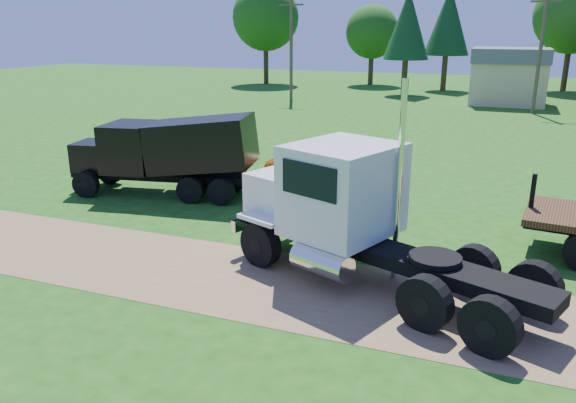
% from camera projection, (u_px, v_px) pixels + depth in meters
% --- Properties ---
extents(ground, '(140.00, 140.00, 0.00)m').
position_uv_depth(ground, '(316.00, 292.00, 14.33)').
color(ground, '#194B10').
rests_on(ground, ground).
extents(dirt_track, '(120.00, 4.20, 0.01)m').
position_uv_depth(dirt_track, '(316.00, 292.00, 14.33)').
color(dirt_track, brown).
rests_on(dirt_track, ground).
extents(white_semi_tractor, '(8.84, 5.65, 5.28)m').
position_uv_depth(white_semi_tractor, '(344.00, 210.00, 14.96)').
color(white_semi_tractor, black).
rests_on(white_semi_tractor, ground).
extents(black_dump_truck, '(7.69, 3.54, 3.26)m').
position_uv_depth(black_dump_truck, '(169.00, 150.00, 22.13)').
color(black_dump_truck, black).
rests_on(black_dump_truck, ground).
extents(orange_pickup, '(5.60, 2.89, 1.51)m').
position_uv_depth(orange_pickup, '(332.00, 170.00, 23.42)').
color(orange_pickup, '#BF5808').
rests_on(orange_pickup, ground).
extents(spectator_b, '(1.05, 1.03, 1.71)m').
position_uv_depth(spectator_b, '(324.00, 173.00, 22.44)').
color(spectator_b, '#999999').
rests_on(spectator_b, ground).
extents(tan_shed, '(6.20, 5.40, 4.70)m').
position_uv_depth(tan_shed, '(509.00, 76.00, 47.83)').
color(tan_shed, tan).
rests_on(tan_shed, ground).
extents(utility_poles, '(42.20, 0.28, 9.00)m').
position_uv_depth(utility_poles, '(540.00, 51.00, 42.00)').
color(utility_poles, '#453527').
rests_on(utility_poles, ground).
extents(tree_row, '(60.08, 15.38, 11.72)m').
position_uv_depth(tree_row, '(558.00, 18.00, 54.53)').
color(tree_row, '#352615').
rests_on(tree_row, ground).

